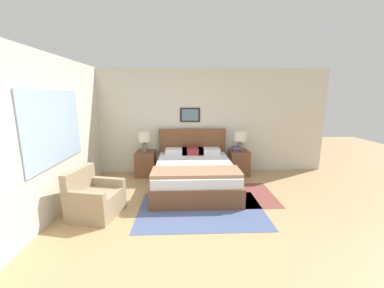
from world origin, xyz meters
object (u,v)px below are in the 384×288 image
bed (194,173)px  table_lamp_by_door (240,137)px  nightstand_near_window (146,164)px  table_lamp_near_window (145,138)px  armchair (94,199)px  nightstand_by_door (239,162)px

bed → table_lamp_by_door: bearing=34.1°
nightstand_near_window → table_lamp_near_window: bearing=-111.6°
nightstand_near_window → table_lamp_by_door: bearing=-0.1°
armchair → nightstand_by_door: 3.46m
bed → armchair: size_ratio=2.46×
armchair → table_lamp_near_window: size_ratio=1.78×
bed → nightstand_by_door: 1.41m
armchair → table_lamp_near_window: (0.55, 1.94, 0.68)m
nightstand_near_window → nightstand_by_door: size_ratio=1.00×
bed → nightstand_by_door: bearing=34.5°
table_lamp_near_window → table_lamp_by_door: size_ratio=1.00×
nightstand_by_door → table_lamp_by_door: (0.01, -0.01, 0.65)m
armchair → nightstand_by_door: armchair is taller
nightstand_near_window → nightstand_by_door: bearing=0.0°
armchair → nightstand_near_window: 2.02m
bed → nightstand_by_door: (1.16, 0.80, -0.00)m
nightstand_by_door → table_lamp_by_door: bearing=-24.7°
armchair → table_lamp_by_door: size_ratio=1.78×
table_lamp_by_door → table_lamp_near_window: bearing=180.0°
nightstand_near_window → table_lamp_near_window: table_lamp_near_window is taller
bed → table_lamp_by_door: (1.17, 0.79, 0.64)m
bed → armchair: (-1.71, -1.15, -0.03)m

